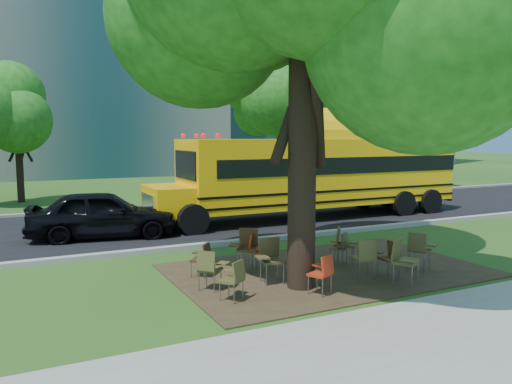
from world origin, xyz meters
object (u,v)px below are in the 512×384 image
chair_1 (210,266)px  chair_10 (256,248)px  chair_5 (403,257)px  chair_4 (366,255)px  chair_3 (270,256)px  chair_7 (420,247)px  school_bus (321,172)px  chair_8 (203,256)px  chair_11 (341,245)px  black_car (103,214)px  chair_6 (389,255)px  chair_9 (247,245)px  chair_0 (234,276)px  chair_12 (343,242)px  chair_2 (323,270)px

chair_1 → chair_10: 1.94m
chair_1 → chair_5: (3.70, -1.39, 0.08)m
chair_4 → chair_3: bearing=174.7°
chair_7 → chair_3: bearing=-127.1°
chair_1 → chair_3: chair_3 is taller
school_bus → chair_4: 8.51m
chair_7 → chair_10: (-3.31, 1.79, -0.05)m
chair_8 → chair_10: bearing=-42.3°
chair_7 → chair_11: size_ratio=1.15×
chair_8 → chair_5: bearing=-82.1°
black_car → chair_10: bearing=-143.6°
chair_5 → black_car: bearing=-87.1°
chair_10 → chair_11: (2.01, -0.53, -0.02)m
chair_6 → chair_9: bearing=48.6°
chair_1 → chair_6: chair_1 is taller
chair_1 → chair_4: size_ratio=0.94×
chair_6 → black_car: size_ratio=0.18×
chair_0 → chair_9: chair_9 is taller
chair_1 → chair_9: chair_9 is taller
chair_0 → chair_1: chair_1 is taller
chair_1 → chair_12: (3.65, 0.57, 0.03)m
chair_3 → chair_6: (2.61, -0.68, -0.11)m
chair_4 → chair_11: 1.35m
chair_1 → chair_6: size_ratio=1.07×
chair_3 → chair_11: (2.26, 0.63, -0.11)m
school_bus → chair_12: size_ratio=13.59×
school_bus → black_car: size_ratio=2.81×
chair_2 → chair_6: chair_2 is taller
chair_6 → chair_11: size_ratio=1.00×
chair_9 → chair_11: (2.22, -0.59, -0.10)m
chair_2 → chair_10: 2.35m
chair_4 → chair_8: 3.52m
chair_4 → chair_10: size_ratio=1.09×
chair_0 → chair_2: chair_2 is taller
chair_7 → black_car: 9.15m
chair_7 → chair_9: chair_9 is taller
chair_3 → black_car: 6.79m
black_car → chair_0: bearing=-160.5°
chair_9 → chair_8: bearing=42.8°
chair_8 → chair_10: chair_10 is taller
chair_3 → chair_2: bearing=123.6°
chair_7 → chair_0: bearing=-115.8°
chair_4 → chair_11: chair_4 is taller
chair_6 → black_car: 8.61m
chair_1 → black_car: bearing=145.5°
chair_12 → chair_11: bearing=-78.4°
chair_8 → chair_3: bearing=-90.8°
chair_5 → chair_12: size_ratio=1.08×
chair_11 → chair_8: bearing=139.1°
chair_5 → chair_8: 4.23m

